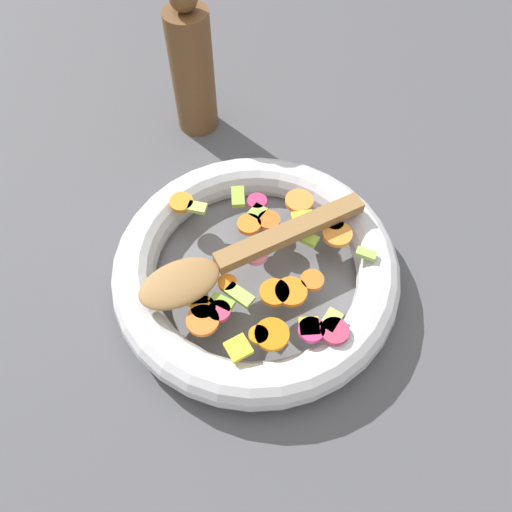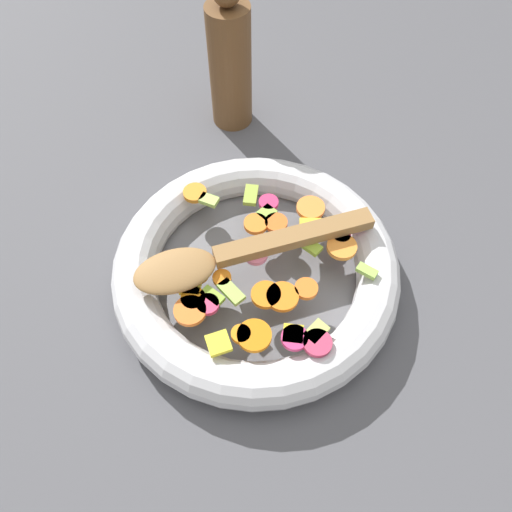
% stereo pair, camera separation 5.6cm
% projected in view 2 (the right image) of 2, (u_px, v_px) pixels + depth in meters
% --- Properties ---
extents(ground_plane, '(4.00, 4.00, 0.00)m').
position_uv_depth(ground_plane, '(256.00, 279.00, 0.60)').
color(ground_plane, '#4C4C51').
extents(skillet, '(0.33, 0.33, 0.05)m').
position_uv_depth(skillet, '(256.00, 269.00, 0.58)').
color(skillet, slate).
rests_on(skillet, ground_plane).
extents(chopped_vegetables, '(0.25, 0.27, 0.01)m').
position_uv_depth(chopped_vegetables, '(264.00, 270.00, 0.55)').
color(chopped_vegetables, orange).
rests_on(chopped_vegetables, skillet).
extents(wooden_spoon, '(0.28, 0.06, 0.01)m').
position_uv_depth(wooden_spoon, '(230.00, 256.00, 0.55)').
color(wooden_spoon, olive).
rests_on(wooden_spoon, chopped_vegetables).
extents(pepper_mill, '(0.06, 0.06, 0.21)m').
position_uv_depth(pepper_mill, '(230.00, 64.00, 0.68)').
color(pepper_mill, brown).
rests_on(pepper_mill, ground_plane).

